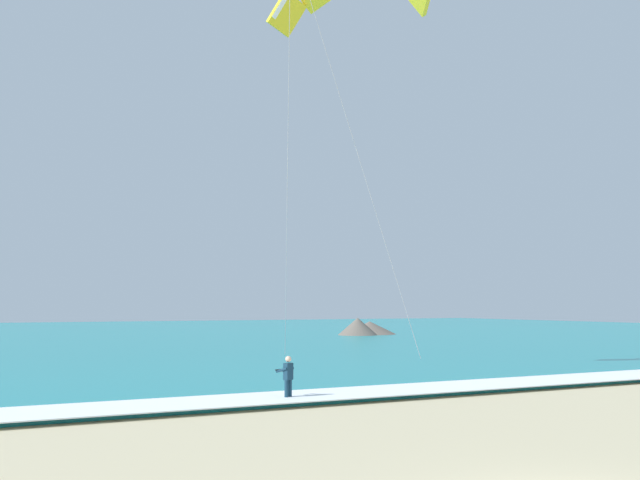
% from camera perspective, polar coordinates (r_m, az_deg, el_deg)
% --- Properties ---
extents(sea, '(200.00, 120.00, 0.20)m').
position_cam_1_polar(sea, '(83.07, -19.73, -7.37)').
color(sea, teal).
rests_on(sea, ground).
extents(surf_foam, '(200.00, 3.13, 0.04)m').
position_cam_1_polar(surf_foam, '(25.56, -3.94, -12.76)').
color(surf_foam, white).
rests_on(surf_foam, sea).
extents(surfboard, '(1.02, 1.45, 0.09)m').
position_cam_1_polar(surfboard, '(25.64, -2.63, -13.18)').
color(surfboard, white).
rests_on(surfboard, ground).
extents(kitesurfer, '(0.67, 0.66, 1.69)m').
position_cam_1_polar(kitesurfer, '(25.54, -2.65, -11.15)').
color(kitesurfer, '#143347').
rests_on(kitesurfer, ground).
extents(headland_right, '(8.23, 7.31, 2.09)m').
position_cam_1_polar(headland_right, '(78.87, 3.71, -7.21)').
color(headland_right, '#665B51').
rests_on(headland_right, ground).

